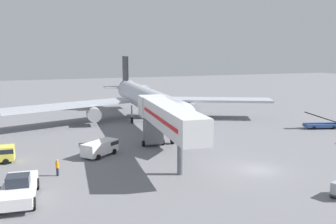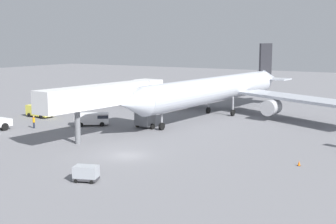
{
  "view_description": "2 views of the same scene",
  "coord_description": "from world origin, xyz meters",
  "views": [
    {
      "loc": [
        -23.78,
        -33.74,
        13.08
      ],
      "look_at": [
        -2.74,
        21.22,
        3.47
      ],
      "focal_mm": 39.64,
      "sensor_mm": 36.0,
      "label": 1
    },
    {
      "loc": [
        29.82,
        -39.73,
        12.58
      ],
      "look_at": [
        -5.27,
        16.99,
        2.22
      ],
      "focal_mm": 49.27,
      "sensor_mm": 36.0,
      "label": 2
    }
  ],
  "objects": [
    {
      "name": "ground_plane",
      "position": [
        0.0,
        0.0,
        0.0
      ],
      "size": [
        300.0,
        300.0,
        0.0
      ],
      "primitive_type": "plane",
      "color": "slate"
    },
    {
      "name": "airplane_at_gate",
      "position": [
        -3.6,
        30.82,
        4.43
      ],
      "size": [
        51.66,
        49.27,
        12.04
      ],
      "color": "#B7BCC6",
      "rests_on": "ground"
    },
    {
      "name": "jet_bridge",
      "position": [
        -8.25,
        7.46,
        5.26
      ],
      "size": [
        5.17,
        20.54,
        7.01
      ],
      "color": "silver",
      "rests_on": "ground"
    },
    {
      "name": "pushback_tug",
      "position": [
        -24.92,
        0.1,
        1.12
      ],
      "size": [
        3.53,
        7.67,
        2.43
      ],
      "color": "white",
      "rests_on": "ground"
    },
    {
      "name": "belt_loader_truck",
      "position": [
        23.25,
        15.21,
        0.75
      ],
      "size": [
        6.15,
        3.57,
        2.92
      ],
      "color": "#2D4C8E",
      "rests_on": "ground"
    },
    {
      "name": "service_van_near_left",
      "position": [
        -15.43,
        12.01,
        1.07
      ],
      "size": [
        5.19,
        4.72,
        1.85
      ],
      "color": "white",
      "rests_on": "ground"
    },
    {
      "name": "ground_crew_worker_foreground",
      "position": [
        -21.22,
        5.84,
        0.96
      ],
      "size": [
        0.46,
        0.46,
        1.82
      ],
      "color": "#1E2333",
      "rests_on": "ground"
    }
  ]
}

